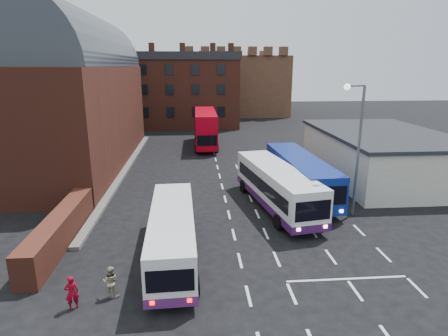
{
  "coord_description": "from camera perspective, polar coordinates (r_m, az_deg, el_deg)",
  "views": [
    {
      "loc": [
        -2.28,
        -18.69,
        10.09
      ],
      "look_at": [
        0.0,
        10.0,
        2.2
      ],
      "focal_mm": 30.0,
      "sensor_mm": 36.0,
      "label": 1
    }
  ],
  "objects": [
    {
      "name": "ground",
      "position": [
        21.36,
        2.18,
        -12.87
      ],
      "size": [
        180.0,
        180.0,
        0.0
      ],
      "primitive_type": "plane",
      "color": "black"
    },
    {
      "name": "railway_station",
      "position": [
        41.91,
        -23.36,
        10.75
      ],
      "size": [
        12.0,
        28.0,
        16.0
      ],
      "color": "#602B1E",
      "rests_on": "ground"
    },
    {
      "name": "forecourt_wall",
      "position": [
        23.99,
        -23.7,
        -8.57
      ],
      "size": [
        1.2,
        10.0,
        1.8
      ],
      "primitive_type": "cube",
      "color": "#602B1E",
      "rests_on": "ground"
    },
    {
      "name": "cream_building",
      "position": [
        37.82,
        22.78,
        2.01
      ],
      "size": [
        10.4,
        16.4,
        4.25
      ],
      "color": "beige",
      "rests_on": "ground"
    },
    {
      "name": "brick_terrace",
      "position": [
        64.96,
        -7.97,
        11.13
      ],
      "size": [
        22.0,
        10.0,
        11.0
      ],
      "primitive_type": "cube",
      "color": "brown",
      "rests_on": "ground"
    },
    {
      "name": "castle_keep",
      "position": [
        85.2,
        1.06,
        12.57
      ],
      "size": [
        22.0,
        22.0,
        12.0
      ],
      "primitive_type": "cube",
      "color": "brown",
      "rests_on": "ground"
    },
    {
      "name": "bus_white_outbound",
      "position": [
        20.31,
        -7.89,
        -9.58
      ],
      "size": [
        2.76,
        9.93,
        2.69
      ],
      "rotation": [
        0.0,
        0.0,
        0.04
      ],
      "color": "white",
      "rests_on": "ground"
    },
    {
      "name": "bus_white_inbound",
      "position": [
        27.31,
        8.0,
        -2.49
      ],
      "size": [
        4.41,
        11.48,
        3.06
      ],
      "rotation": [
        0.0,
        0.0,
        3.31
      ],
      "color": "white",
      "rests_on": "ground"
    },
    {
      "name": "bus_blue",
      "position": [
        30.26,
        11.52,
        -0.77
      ],
      "size": [
        3.39,
        11.67,
        3.15
      ],
      "rotation": [
        0.0,
        0.0,
        3.2
      ],
      "color": "navy",
      "rests_on": "ground"
    },
    {
      "name": "bus_red_double",
      "position": [
        48.21,
        -2.83,
        6.14
      ],
      "size": [
        2.89,
        11.32,
        4.52
      ],
      "rotation": [
        0.0,
        0.0,
        3.14
      ],
      "color": "#C10013",
      "rests_on": "ground"
    },
    {
      "name": "street_lamp",
      "position": [
        26.13,
        19.51,
        4.2
      ],
      "size": [
        1.7,
        0.93,
        9.02
      ],
      "rotation": [
        0.0,
        0.0,
        0.42
      ],
      "color": "#595E66",
      "rests_on": "ground"
    },
    {
      "name": "pedestrian_red",
      "position": [
        17.97,
        -22.19,
        -17.17
      ],
      "size": [
        0.66,
        0.56,
        1.54
      ],
      "primitive_type": "imported",
      "rotation": [
        0.0,
        0.0,
        3.55
      ],
      "color": "maroon",
      "rests_on": "ground"
    },
    {
      "name": "pedestrian_beige",
      "position": [
        18.25,
        -16.87,
        -16.23
      ],
      "size": [
        0.8,
        0.67,
        1.47
      ],
      "primitive_type": "imported",
      "rotation": [
        0.0,
        0.0,
        2.96
      ],
      "color": "tan",
      "rests_on": "ground"
    }
  ]
}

